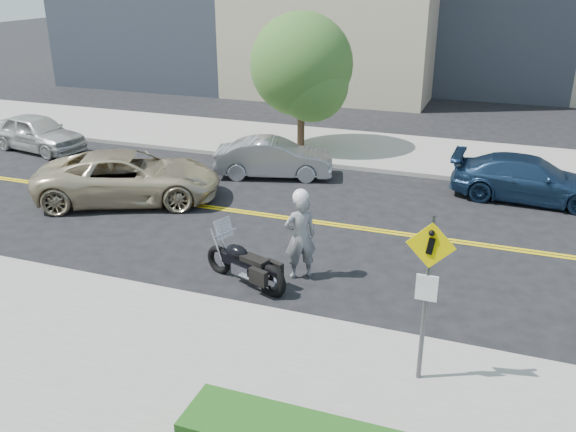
# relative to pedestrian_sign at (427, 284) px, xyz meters

# --- Properties ---
(ground_plane) EXTENTS (120.00, 120.00, 0.00)m
(ground_plane) POSITION_rel_pedestrian_sign_xyz_m (-4.20, 6.31, -1.96)
(ground_plane) COLOR black
(ground_plane) RESTS_ON ground
(sidewalk_near) EXTENTS (60.00, 5.00, 0.15)m
(sidewalk_near) POSITION_rel_pedestrian_sign_xyz_m (-4.20, -1.19, -1.89)
(sidewalk_near) COLOR #9E9B91
(sidewalk_near) RESTS_ON ground_plane
(sidewalk_far) EXTENTS (60.00, 5.00, 0.15)m
(sidewalk_far) POSITION_rel_pedestrian_sign_xyz_m (-4.20, 13.81, -1.89)
(sidewalk_far) COLOR #9E9B91
(sidewalk_far) RESTS_ON ground_plane
(pedestrian_sign) EXTENTS (0.78, 0.08, 3.00)m
(pedestrian_sign) POSITION_rel_pedestrian_sign_xyz_m (0.00, 0.00, 0.00)
(pedestrian_sign) COLOR #4C4C51
(pedestrian_sign) RESTS_ON sidewalk_near
(motorcyclist) EXTENTS (0.88, 0.82, 2.15)m
(motorcyclist) POSITION_rel_pedestrian_sign_xyz_m (-3.19, 3.07, -0.89)
(motorcyclist) COLOR #9D9CA1
(motorcyclist) RESTS_ON ground
(motorcycle) EXTENTS (2.40, 1.45, 1.40)m
(motorcycle) POSITION_rel_pedestrian_sign_xyz_m (-4.25, 2.34, -1.26)
(motorcycle) COLOR black
(motorcycle) RESTS_ON ground
(suv) EXTENTS (6.02, 4.53, 1.52)m
(suv) POSITION_rel_pedestrian_sign_xyz_m (-9.71, 6.01, -1.20)
(suv) COLOR #C2B28E
(suv) RESTS_ON ground
(parked_car_white) EXTENTS (4.37, 2.38, 1.41)m
(parked_car_white) POSITION_rel_pedestrian_sign_xyz_m (-16.27, 9.58, -1.25)
(parked_car_white) COLOR silver
(parked_car_white) RESTS_ON ground
(parked_car_silver) EXTENTS (4.19, 2.41, 1.31)m
(parked_car_silver) POSITION_rel_pedestrian_sign_xyz_m (-6.42, 9.71, -1.31)
(parked_car_silver) COLOR gray
(parked_car_silver) RESTS_ON ground
(parked_car_blue) EXTENTS (4.69, 2.05, 1.34)m
(parked_car_blue) POSITION_rel_pedestrian_sign_xyz_m (1.73, 10.27, -1.29)
(parked_car_blue) COLOR navy
(parked_car_blue) RESTS_ON ground
(tree_far_a) EXTENTS (3.84, 3.84, 5.25)m
(tree_far_a) POSITION_rel_pedestrian_sign_xyz_m (-6.58, 12.99, 1.36)
(tree_far_a) COLOR #382619
(tree_far_a) RESTS_ON ground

